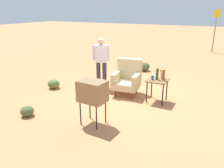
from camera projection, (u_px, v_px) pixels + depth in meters
The scene contains 13 objects.
ground_plane at pixel (135, 96), 6.85m from camera, with size 60.00×60.00×0.00m, color #C17A4C.
armchair at pixel (127, 78), 6.89m from camera, with size 0.85×0.86×1.06m.
side_table at pixel (157, 83), 6.29m from camera, with size 0.56×0.56×0.64m.
tv_on_stand at pixel (92, 92), 4.98m from camera, with size 0.63×0.49×1.03m.
person_standing at pixel (101, 60), 7.32m from camera, with size 0.53×0.35×1.64m.
road_sign at pixel (215, 29), 13.15m from camera, with size 0.33×0.33×2.44m.
bottle_wine_green at pixel (157, 74), 6.24m from camera, with size 0.07×0.07×0.32m, color #1E5623.
bottle_tall_amber at pixel (164, 75), 6.19m from camera, with size 0.07×0.07×0.30m, color brown.
soda_can_blue at pixel (153, 78), 6.25m from camera, with size 0.07×0.07×0.12m, color blue.
flower_vase at pixel (162, 73), 6.36m from camera, with size 0.15×0.10×0.27m.
shrub_near at pixel (27, 111), 5.55m from camera, with size 0.33×0.33×0.25m, color #475B33.
shrub_mid at pixel (144, 67), 9.54m from camera, with size 0.47×0.47×0.37m, color #475B33.
shrub_far at pixel (54, 84), 7.46m from camera, with size 0.39×0.39×0.30m, color #516B38.
Camera 1 is at (2.26, -6.01, 2.53)m, focal length 36.25 mm.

